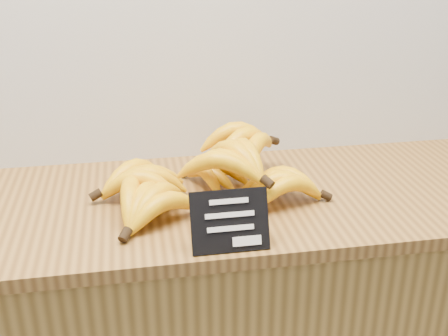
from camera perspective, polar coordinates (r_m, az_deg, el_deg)
counter_top at (r=1.31m, az=-0.38°, el=-3.35°), size 1.54×0.54×0.03m
chalkboard_sign at (r=1.07m, az=0.60°, el=-5.42°), size 0.15×0.05×0.11m
banana_pile at (r=1.27m, az=-2.06°, el=-0.65°), size 0.55×0.34×0.13m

